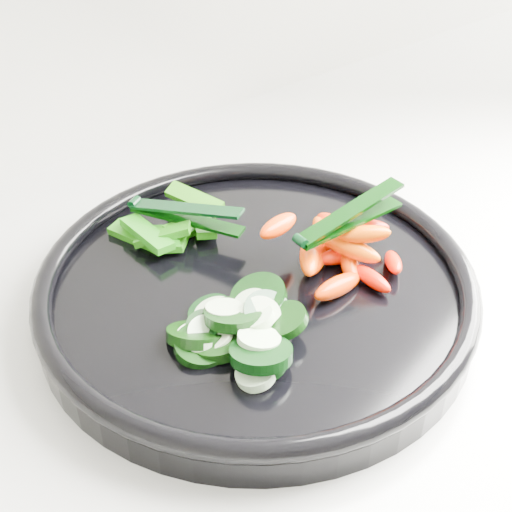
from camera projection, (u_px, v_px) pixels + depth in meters
counter at (326, 495)px, 1.00m from camera, size 2.02×0.62×0.93m
veggie_tray at (256, 288)px, 0.61m from camera, size 0.48×0.48×0.04m
cucumber_pile at (232, 330)px, 0.55m from camera, size 0.11×0.12×0.04m
carrot_pile at (336, 247)px, 0.62m from camera, size 0.12×0.12×0.05m
pepper_pile at (173, 228)px, 0.66m from camera, size 0.11×0.09×0.04m
tong_carrot at (347, 218)px, 0.60m from camera, size 0.11×0.02×0.02m
tong_pepper at (183, 213)px, 0.65m from camera, size 0.07×0.11×0.02m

